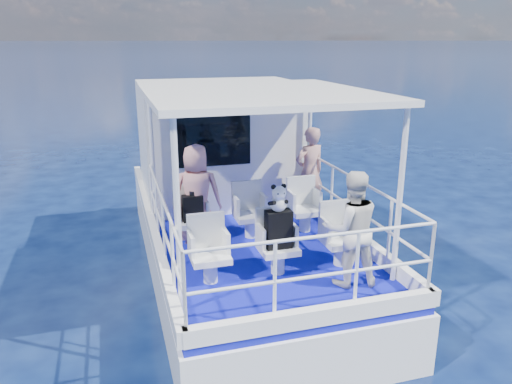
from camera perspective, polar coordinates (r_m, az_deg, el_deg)
ground at (r=8.01m, az=-0.19°, el=-11.62°), size 2000.00×2000.00×0.00m
hull at (r=8.87m, az=-2.02°, el=-8.63°), size 3.00×7.00×1.60m
deck at (r=8.53m, az=-2.08°, el=-3.48°), size 2.90×6.90×0.10m
cabin at (r=9.44m, az=-4.14°, el=5.77°), size 2.85×2.00×2.20m
canopy at (r=6.87m, az=0.26°, el=11.18°), size 3.00×3.20×0.08m
canopy_posts at (r=7.03m, az=0.37°, el=1.86°), size 2.77×2.97×2.20m
railings at (r=6.92m, az=1.14°, el=-3.62°), size 2.84×3.59×1.00m
seat_port_fwd at (r=7.55m, az=-7.22°, el=-4.48°), size 0.48×0.46×0.38m
seat_center_fwd at (r=7.72m, az=-0.61°, el=-3.82°), size 0.48×0.46×0.38m
seat_stbd_fwd at (r=8.00m, az=5.61°, el=-3.15°), size 0.48×0.46×0.38m
seat_port_aft at (r=6.37m, az=-5.25°, el=-8.64°), size 0.48×0.46×0.38m
seat_center_aft at (r=6.58m, az=2.52°, el=-7.70°), size 0.48×0.46×0.38m
seat_stbd_aft at (r=6.90m, az=9.65°, el=-6.71°), size 0.48×0.46×0.38m
passenger_port_fwd at (r=7.43m, az=-6.79°, el=-0.25°), size 0.63×0.51×1.50m
passenger_stbd_fwd at (r=8.57m, az=6.14°, el=2.31°), size 0.64×0.49×1.55m
passenger_stbd_aft at (r=6.21m, az=10.82°, el=-4.15°), size 0.79×0.66×1.46m
backpack_port at (r=7.37m, az=-7.26°, el=-1.84°), size 0.30×0.17×0.39m
backpack_center at (r=6.38m, az=2.58°, el=-4.27°), size 0.33×0.19×0.50m
compact_camera at (r=7.29m, az=-7.21°, el=-0.15°), size 0.11×0.07×0.07m
panda at (r=6.22m, az=2.59°, el=-0.67°), size 0.23×0.19×0.35m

